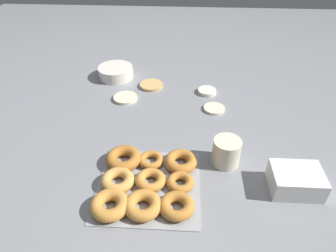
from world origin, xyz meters
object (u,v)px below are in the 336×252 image
Objects in this scene: pancake_3 at (206,91)px; batter_bowl at (115,72)px; paper_cup at (225,152)px; container_stack at (295,180)px; pancake_1 at (213,109)px; donut_tray at (143,182)px; pancake_0 at (150,85)px; pancake_2 at (125,98)px.

pancake_3 is 0.49× the size of batter_bowl.
batter_bowl is 0.73m from paper_cup.
paper_cup is (-0.19, 0.10, 0.01)m from container_stack.
pancake_1 is 0.13m from pancake_3.
donut_tray is 1.86× the size of batter_bowl.
batter_bowl is (-0.43, 0.12, 0.02)m from pancake_3.
pancake_1 is 0.28× the size of donut_tray.
pancake_0 is 0.60m from donut_tray.
paper_cup is at bearing -42.88° from pancake_2.
pancake_1 is 0.95× the size of paper_cup.
container_stack reaches higher than pancake_1.
paper_cup is (0.47, -0.56, 0.02)m from batter_bowl.
pancake_0 is 0.76m from container_stack.
batter_bowl reaches higher than donut_tray.
donut_tray reaches higher than pancake_1.
paper_cup reaches higher than container_stack.
pancake_3 is at bearing -9.28° from pancake_0.
pancake_3 is at bearing 113.47° from container_stack.
pancake_2 is 0.51m from donut_tray.
pancake_0 is 0.33m from pancake_1.
pancake_1 is 0.31m from paper_cup.
donut_tray is (-0.23, -0.43, 0.01)m from pancake_1.
pancake_2 is (-0.38, 0.06, 0.00)m from pancake_1.
pancake_3 is at bearing 95.09° from paper_cup.
container_stack is at bearing -49.94° from pancake_0.
pancake_1 is at bearing -8.76° from pancake_2.
container_stack is at bearing -66.53° from pancake_3.
pancake_1 is at bearing 117.40° from container_stack.
pancake_3 is (0.25, -0.04, 0.00)m from pancake_0.
batter_bowl is at bearing 135.30° from container_stack.
pancake_0 is at bearing 49.38° from pancake_2.
pancake_0 is 0.72× the size of container_stack.
container_stack is (0.67, -0.66, 0.01)m from batter_bowl.
pancake_2 is at bearing 141.70° from container_stack.
paper_cup is at bearing -87.09° from pancake_1.
pancake_3 is at bearing 11.93° from pancake_2.
pancake_2 is 1.12× the size of paper_cup.
pancake_2 is 0.33× the size of donut_tray.
container_stack is at bearing -44.70° from batter_bowl.
paper_cup reaches higher than pancake_3.
paper_cup is (0.29, -0.48, 0.04)m from pancake_0.
batter_bowl is (-0.22, 0.68, 0.01)m from donut_tray.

